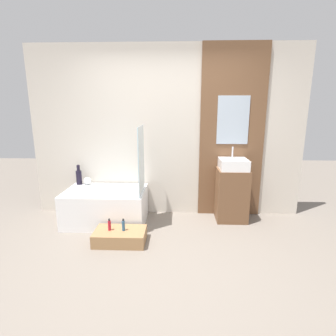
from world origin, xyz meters
TOP-DOWN VIEW (x-y plane):
  - ground_plane at (0.00, 0.00)m, footprint 12.00×12.00m
  - wall_tiled_back at (0.00, 1.58)m, footprint 4.20×0.06m
  - wall_wood_accent at (0.99, 1.53)m, footprint 0.97×0.04m
  - bathtub at (-0.89, 1.15)m, footprint 1.17×0.76m
  - glass_shower_screen at (-0.33, 1.06)m, footprint 0.01×0.53m
  - wooden_step_bench at (-0.55, 0.54)m, footprint 0.65×0.39m
  - vanity_cabinet at (0.99, 1.31)m, footprint 0.45×0.40m
  - sink at (0.99, 1.31)m, footprint 0.40×0.38m
  - vase_tall_dark at (-1.38, 1.44)m, footprint 0.09×0.09m
  - vase_round_light at (-1.24, 1.42)m, footprint 0.12×0.12m
  - bottle_soap_primary at (-0.68, 0.54)m, footprint 0.04×0.04m
  - bottle_soap_secondary at (-0.50, 0.54)m, footprint 0.04×0.04m

SIDE VIEW (x-z plane):
  - ground_plane at x=0.00m, z-range 0.00..0.00m
  - wooden_step_bench at x=-0.55m, z-range 0.00..0.17m
  - bottle_soap_primary at x=-0.68m, z-range 0.16..0.31m
  - bottle_soap_secondary at x=-0.50m, z-range 0.16..0.31m
  - bathtub at x=-0.89m, z-range 0.00..0.50m
  - vanity_cabinet at x=0.99m, z-range 0.00..0.79m
  - vase_round_light at x=-1.24m, z-range 0.50..0.62m
  - vase_tall_dark at x=-1.38m, z-range 0.47..0.78m
  - sink at x=0.99m, z-range 0.71..1.03m
  - glass_shower_screen at x=-0.33m, z-range 0.50..1.44m
  - wall_tiled_back at x=0.00m, z-range 0.00..2.60m
  - wall_wood_accent at x=0.99m, z-range 0.01..2.61m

